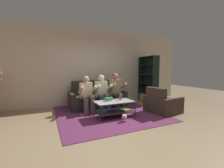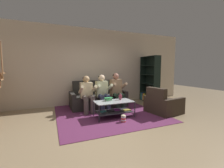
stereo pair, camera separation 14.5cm
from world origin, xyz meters
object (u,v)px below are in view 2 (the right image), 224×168
object	(u,v)px
couch	(98,98)
person_seated_left	(87,92)
vase	(120,97)
person_seated_right	(117,90)
coffee_table	(114,107)
bookshelf	(150,83)
person_seated_middle	(103,91)
book_stack	(108,99)
popcorn_tub	(123,118)
armchair	(163,105)

from	to	relation	value
couch	person_seated_left	bearing A→B (deg)	-134.24
vase	person_seated_right	bearing A→B (deg)	72.88
coffee_table	bookshelf	xyz separation A→B (m)	(2.19, 1.31, 0.46)
couch	coffee_table	xyz separation A→B (m)	(0.06, -1.33, -0.00)
bookshelf	person_seated_middle	bearing A→B (deg)	-167.06
coffee_table	vase	distance (m)	0.36
person_seated_right	couch	bearing A→B (deg)	134.59
person_seated_right	bookshelf	xyz separation A→B (m)	(1.72, 0.51, 0.09)
coffee_table	person_seated_right	bearing A→B (deg)	60.03
bookshelf	person_seated_left	bearing A→B (deg)	-169.39
person_seated_right	book_stack	xyz separation A→B (m)	(-0.59, -0.68, -0.16)
popcorn_tub	coffee_table	bearing A→B (deg)	96.59
armchair	coffee_table	bearing A→B (deg)	172.12
couch	person_seated_right	xyz separation A→B (m)	(0.52, -0.53, 0.36)
armchair	popcorn_tub	xyz separation A→B (m)	(-1.50, -0.26, -0.17)
couch	person_seated_left	size ratio (longest dim) A/B	1.71
person_seated_middle	coffee_table	distance (m)	0.87
vase	book_stack	size ratio (longest dim) A/B	0.82
person_seated_right	vase	world-z (taller)	person_seated_right
person_seated_left	coffee_table	xyz separation A→B (m)	(0.58, -0.79, -0.33)
person_seated_middle	armchair	world-z (taller)	person_seated_middle
couch	person_seated_middle	xyz separation A→B (m)	(-0.00, -0.53, 0.34)
coffee_table	armchair	distance (m)	1.57
coffee_table	person_seated_middle	bearing A→B (deg)	94.24
person_seated_right	popcorn_tub	distance (m)	1.45
couch	book_stack	xyz separation A→B (m)	(-0.07, -1.21, 0.20)
book_stack	popcorn_tub	distance (m)	0.74
person_seated_middle	person_seated_left	bearing A→B (deg)	-179.73
person_seated_left	bookshelf	world-z (taller)	bookshelf
coffee_table	popcorn_tub	bearing A→B (deg)	-83.41
book_stack	popcorn_tub	size ratio (longest dim) A/B	1.18
bookshelf	person_seated_right	bearing A→B (deg)	-163.47
couch	popcorn_tub	size ratio (longest dim) A/B	10.07
couch	vase	xyz separation A→B (m)	(0.31, -1.23, 0.25)
vase	armchair	size ratio (longest dim) A/B	0.19
person_seated_left	couch	bearing A→B (deg)	45.76
couch	armchair	world-z (taller)	couch
coffee_table	bookshelf	size ratio (longest dim) A/B	0.58
book_stack	popcorn_tub	bearing A→B (deg)	-73.02
coffee_table	bookshelf	world-z (taller)	bookshelf
person_seated_middle	vase	bearing A→B (deg)	-66.17
bookshelf	book_stack	bearing A→B (deg)	-152.66
coffee_table	bookshelf	bearing A→B (deg)	30.99
person_seated_right	popcorn_tub	world-z (taller)	person_seated_right
couch	person_seated_right	world-z (taller)	person_seated_right
person_seated_middle	bookshelf	size ratio (longest dim) A/B	0.63
person_seated_right	book_stack	distance (m)	0.92
person_seated_middle	armchair	bearing A→B (deg)	-32.05
person_seated_right	coffee_table	bearing A→B (deg)	-119.97
popcorn_tub	person_seated_left	bearing A→B (deg)	116.56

